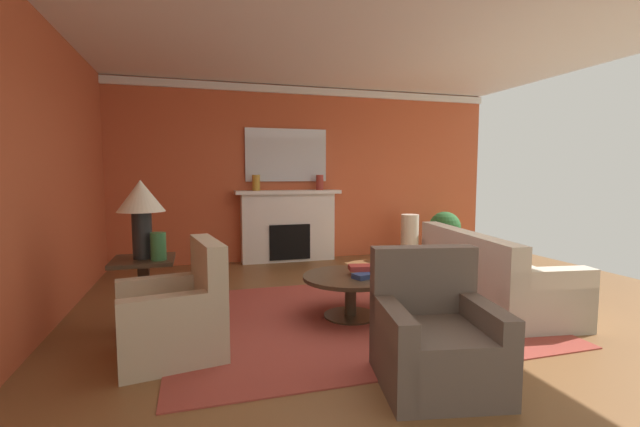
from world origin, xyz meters
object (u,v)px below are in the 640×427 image
fireplace (288,228)px  vase_mantel_left (256,183)px  sofa (489,278)px  armchair_near_window (175,319)px  side_table (144,289)px  vase_on_side_table (158,246)px  potted_plant (445,230)px  vase_tall_corner (410,236)px  vase_mantel_right (320,182)px  armchair_facing_fireplace (435,342)px  table_lamp (141,204)px  coffee_table (351,286)px  mantel_mirror (286,155)px

fireplace → vase_mantel_left: vase_mantel_left is taller
fireplace → sofa: (1.73, -3.03, -0.28)m
armchair_near_window → side_table: bearing=114.5°
vase_on_side_table → potted_plant: (4.63, 2.44, -0.34)m
sofa → potted_plant: (1.04, 2.54, 0.19)m
fireplace → vase_tall_corner: 2.20m
vase_tall_corner → fireplace: bearing=172.1°
vase_tall_corner → vase_mantel_left: 2.90m
side_table → vase_mantel_right: 3.88m
sofa → armchair_facing_fireplace: armchair_facing_fireplace is taller
sofa → vase_tall_corner: 2.76m
fireplace → potted_plant: bearing=-9.9°
sofa → potted_plant: sofa is taller
table_lamp → vase_mantel_right: size_ratio=2.88×
vase_mantel_right → coffee_table: bearing=-100.1°
armchair_near_window → table_lamp: size_ratio=1.27×
sofa → table_lamp: table_lamp is taller
fireplace → vase_mantel_right: bearing=-5.2°
vase_on_side_table → potted_plant: 5.24m
sofa → vase_mantel_left: bearing=127.4°
sofa → side_table: sofa is taller
armchair_near_window → vase_mantel_right: (2.25, 3.43, 1.05)m
vase_mantel_right → potted_plant: vase_mantel_right is taller
vase_on_side_table → potted_plant: vase_on_side_table is taller
fireplace → coffee_table: bearing=-89.7°
side_table → mantel_mirror: bearing=55.5°
side_table → sofa: bearing=-3.4°
fireplace → vase_tall_corner: size_ratio=2.31×
armchair_facing_fireplace → potted_plant: size_ratio=1.14×
coffee_table → side_table: size_ratio=1.43×
fireplace → potted_plant: 2.81m
side_table → vase_tall_corner: vase_tall_corner is taller
mantel_mirror → vase_mantel_right: size_ratio=5.42×
armchair_near_window → coffee_table: 1.78m
fireplace → armchair_near_window: bearing=-116.0°
sofa → side_table: size_ratio=3.15×
sofa → coffee_table: size_ratio=2.21×
vase_on_side_table → coffee_table: bearing=-3.3°
armchair_near_window → vase_on_side_table: vase_on_side_table is taller
coffee_table → vase_mantel_left: 3.20m
side_table → potted_plant: (4.78, 2.32, 0.09)m
coffee_table → vase_mantel_right: (0.53, 2.98, 1.02)m
fireplace → armchair_facing_fireplace: fireplace is taller
armchair_facing_fireplace → fireplace: bearing=91.3°
side_table → vase_tall_corner: bearing=30.9°
sofa → coffee_table: (-1.71, -0.00, 0.04)m
table_lamp → vase_on_side_table: size_ratio=2.89×
coffee_table → table_lamp: bearing=173.5°
vase_mantel_left → armchair_facing_fireplace: bearing=-81.7°
armchair_near_window → armchair_facing_fireplace: bearing=-29.9°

